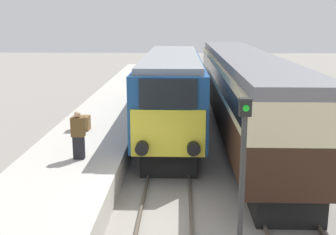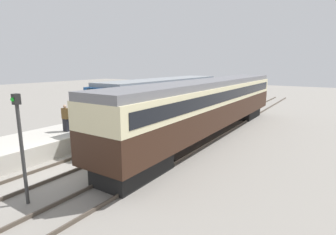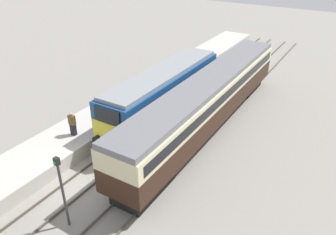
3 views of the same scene
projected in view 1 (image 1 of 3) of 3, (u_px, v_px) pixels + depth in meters
name	position (u px, v px, depth m)	size (l,w,h in m)	color
ground_plane	(165.00, 220.00, 11.79)	(120.00, 120.00, 0.00)	gray
platform_left	(101.00, 130.00, 19.57)	(3.50, 50.00, 0.92)	#B7B2A8
rails_near_track	(170.00, 160.00, 16.64)	(1.51, 60.00, 0.14)	#4C4238
rails_far_track	(256.00, 161.00, 16.54)	(1.50, 60.00, 0.14)	#4C4238
locomotive	(172.00, 91.00, 19.90)	(2.70, 12.86, 3.91)	black
passenger_carriage	(243.00, 85.00, 20.27)	(2.75, 20.47, 3.91)	black
person_on_platform	(78.00, 135.00, 13.95)	(0.44, 0.26, 1.63)	black
signal_post	(242.00, 175.00, 8.71)	(0.24, 0.28, 3.96)	#333333
luggage_crate	(81.00, 123.00, 17.72)	(0.70, 0.56, 0.60)	brown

